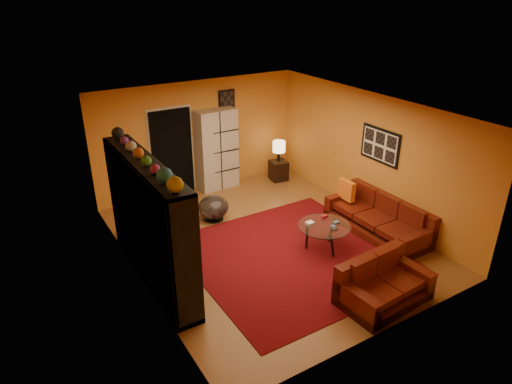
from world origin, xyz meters
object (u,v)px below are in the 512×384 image
entertainment_unit (150,222)px  coffee_table (324,228)px  bowl_chair (213,207)px  storage_cabinet (217,150)px  loveseat (380,283)px  sofa (380,218)px  table_lamp (279,147)px  side_table (278,170)px  tv (151,222)px

entertainment_unit → coffee_table: 3.17m
bowl_chair → storage_cabinet: bearing=59.9°
entertainment_unit → storage_cabinet: bearing=46.8°
loveseat → coffee_table: 1.65m
bowl_chair → sofa: bearing=-39.7°
loveseat → table_lamp: size_ratio=2.83×
entertainment_unit → side_table: size_ratio=6.00×
tv → entertainment_unit: bearing=151.0°
storage_cabinet → bowl_chair: storage_cabinet is taller
entertainment_unit → loveseat: size_ratio=2.04×
table_lamp → entertainment_unit: bearing=-149.9°
sofa → tv: bearing=167.6°
sofa → table_lamp: (-0.26, 3.26, 0.59)m
tv → bowl_chair: size_ratio=1.53×
coffee_table → storage_cabinet: (-0.38, 3.59, 0.52)m
sofa → storage_cabinet: (-1.78, 3.65, 0.68)m
tv → table_lamp: 4.71m
table_lamp → sofa: bearing=-85.4°
bowl_chair → side_table: size_ratio=1.28×
loveseat → storage_cabinet: size_ratio=0.76×
entertainment_unit → table_lamp: size_ratio=5.77×
coffee_table → storage_cabinet: storage_cabinet is taller
entertainment_unit → storage_cabinet: size_ratio=1.55×
coffee_table → table_lamp: (1.14, 3.20, 0.42)m
tv → coffee_table: size_ratio=1.00×
side_table → storage_cabinet: bearing=165.6°
coffee_table → side_table: (1.14, 3.20, -0.20)m
tv → storage_cabinet: size_ratio=0.51×
table_lamp → bowl_chair: bearing=-155.6°
entertainment_unit → loveseat: bearing=-40.6°
sofa → table_lamp: bearing=94.3°
side_table → entertainment_unit: bearing=-149.9°
side_table → table_lamp: table_lamp is taller
entertainment_unit → bowl_chair: bearing=36.8°
entertainment_unit → sofa: size_ratio=1.36×
storage_cabinet → table_lamp: (1.52, -0.39, -0.10)m
entertainment_unit → side_table: bearing=30.1°
tv → side_table: 4.77m
bowl_chair → side_table: 2.60m
entertainment_unit → table_lamp: entertainment_unit is taller
coffee_table → bowl_chair: bowl_chair is taller
sofa → table_lamp: 3.32m
tv → loveseat: (2.78, -2.51, -0.72)m
tv → table_lamp: (4.10, 2.32, -0.13)m
loveseat → coffee_table: (0.18, 1.63, 0.16)m
loveseat → bowl_chair: loveseat is taller
sofa → bowl_chair: size_ratio=3.45×
tv → side_table: bearing=-60.5°
side_table → loveseat: bearing=-105.3°
loveseat → side_table: (1.32, 4.83, -0.04)m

